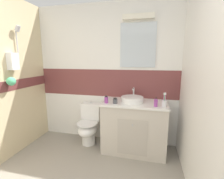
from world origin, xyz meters
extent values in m
cube|color=white|center=(0.00, 2.45, 0.42)|extent=(3.20, 0.10, 0.85)
cube|color=brown|center=(0.00, 2.45, 1.10)|extent=(3.20, 0.10, 0.50)
cube|color=white|center=(0.00, 2.45, 1.93)|extent=(3.20, 0.10, 1.15)
cube|color=silver|center=(0.57, 2.39, 1.77)|extent=(0.60, 0.02, 0.73)
cube|color=white|center=(0.57, 2.35, 2.21)|extent=(0.51, 0.10, 0.08)
cube|color=white|center=(-1.25, 1.63, 1.50)|extent=(0.10, 0.14, 0.26)
cylinder|color=silver|center=(-1.27, 1.77, 1.75)|extent=(0.02, 0.02, 0.50)
cylinder|color=silver|center=(-1.23, 1.77, 2.01)|extent=(0.10, 0.07, 0.11)
sphere|color=#59CC8C|center=(-1.21, 1.52, 1.21)|extent=(0.13, 0.13, 0.13)
cube|color=white|center=(1.35, 1.20, 1.25)|extent=(0.10, 3.48, 2.50)
cube|color=beige|center=(0.57, 2.12, 0.41)|extent=(1.02, 0.57, 0.82)
cube|color=white|center=(0.57, 2.11, 0.83)|extent=(1.04, 0.59, 0.03)
cube|color=#B6AD9F|center=(0.57, 1.83, 0.37)|extent=(0.46, 0.01, 0.57)
cylinder|color=silver|center=(0.57, 1.81, 0.57)|extent=(0.02, 0.02, 0.03)
cylinder|color=white|center=(0.53, 2.11, 0.89)|extent=(0.36, 0.36, 0.09)
cylinder|color=#B3B3B8|center=(0.53, 2.11, 0.93)|extent=(0.29, 0.29, 0.01)
cylinder|color=silver|center=(0.53, 2.32, 0.95)|extent=(0.03, 0.03, 0.20)
cylinder|color=silver|center=(0.53, 2.22, 1.05)|extent=(0.02, 0.16, 0.02)
cylinder|color=white|center=(-0.26, 2.12, 0.09)|extent=(0.24, 0.24, 0.18)
ellipsoid|color=white|center=(-0.26, 2.08, 0.29)|extent=(0.34, 0.42, 0.22)
cylinder|color=white|center=(-0.26, 2.08, 0.41)|extent=(0.37, 0.37, 0.02)
cube|color=white|center=(-0.26, 2.29, 0.56)|extent=(0.36, 0.17, 0.33)
cylinder|color=silver|center=(-0.26, 2.29, 0.74)|extent=(0.04, 0.04, 0.02)
cylinder|color=white|center=(1.02, 1.96, 0.90)|extent=(0.07, 0.07, 0.10)
cylinder|color=#3FB259|center=(1.01, 1.94, 0.96)|extent=(0.02, 0.02, 0.17)
cube|color=white|center=(1.01, 1.94, 1.05)|extent=(0.01, 0.02, 0.03)
cylinder|color=#D872BF|center=(1.03, 1.95, 0.96)|extent=(0.03, 0.03, 0.17)
cube|color=white|center=(1.03, 1.95, 1.05)|extent=(0.02, 0.02, 0.03)
cylinder|color=#D872BF|center=(1.00, 1.96, 0.96)|extent=(0.02, 0.03, 0.16)
cube|color=white|center=(1.00, 1.96, 1.04)|extent=(0.01, 0.02, 0.03)
cylinder|color=#993F99|center=(0.90, 1.93, 0.91)|extent=(0.05, 0.05, 0.11)
cylinder|color=#262626|center=(0.90, 1.93, 0.98)|extent=(0.01, 0.01, 0.04)
cylinder|color=#262626|center=(0.90, 1.92, 1.00)|extent=(0.01, 0.02, 0.01)
cylinder|color=#4C4C51|center=(0.28, 1.96, 0.88)|extent=(0.07, 0.07, 0.07)
cylinder|color=black|center=(0.28, 1.96, 0.93)|extent=(0.05, 0.05, 0.02)
cylinder|color=#993F99|center=(0.14, 1.95, 0.90)|extent=(0.06, 0.06, 0.10)
cylinder|color=black|center=(0.14, 1.95, 0.96)|extent=(0.04, 0.04, 0.02)
camera|label=1|loc=(0.79, -0.40, 1.54)|focal=25.40mm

